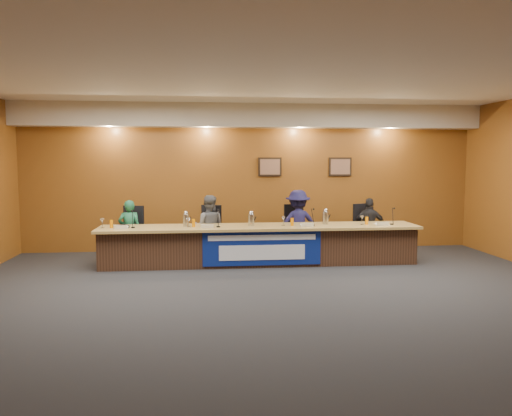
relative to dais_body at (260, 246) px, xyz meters
The scene contains 40 objects.
floor 2.43m from the dais_body, 90.00° to the right, with size 10.00×10.00×0.00m, color black.
ceiling 3.73m from the dais_body, 90.00° to the right, with size 10.00×8.00×0.04m, color silver.
wall_back 2.03m from the dais_body, 90.00° to the left, with size 10.00×0.04×3.20m, color brown.
soffit 2.93m from the dais_body, 90.00° to the left, with size 10.00×0.50×0.50m, color beige.
dais_body is the anchor object (origin of this frame).
dais_top 0.38m from the dais_body, 90.00° to the right, with size 6.10×0.95×0.05m, color #9E7F43.
banner 0.42m from the dais_body, 90.00° to the right, with size 2.20×0.02×0.65m, color navy.
banner_text_upper 0.49m from the dais_body, 90.00° to the right, with size 2.00×0.01×0.10m, color silver.
banner_text_lower 0.43m from the dais_body, 90.00° to the right, with size 1.60×0.01×0.28m, color silver.
wall_photo_left 2.21m from the dais_body, 75.71° to the left, with size 0.52×0.04×0.42m, color black.
wall_photo_right 2.95m from the dais_body, 38.13° to the left, with size 0.52×0.04×0.42m, color black.
panelist_a 2.62m from the dais_body, 167.60° to the left, with size 0.44×0.29×1.22m, color #195538.
panelist_b 1.16m from the dais_body, 150.14° to the left, with size 0.63×0.49×1.30m, color #54555A.
panelist_c 1.08m from the dais_body, 33.35° to the left, with size 0.90×0.52×1.39m, color #121035.
panelist_d 2.45m from the dais_body, 13.27° to the left, with size 0.71×0.30×1.21m, color black.
office_chair_a 2.63m from the dais_body, 165.47° to the left, with size 0.48×0.48×0.08m, color black.
office_chair_b 1.18m from the dais_body, 145.91° to the left, with size 0.48×0.48×0.08m, color black.
office_chair_c 1.08m from the dais_body, 37.81° to the left, with size 0.48×0.48×0.08m, color black.
office_chair_d 2.47m from the dais_body, 15.53° to the left, with size 0.48×0.48×0.08m, color black.
nameplate_a 2.62m from the dais_body, behind, with size 0.24×0.06×0.09m, color white.
microphone_a 2.42m from the dais_body, behind, with size 0.07×0.07×0.02m, color black.
juice_glass_a 2.82m from the dais_body, behind, with size 0.06×0.06×0.15m, color orange.
water_glass_a 2.99m from the dais_body, behind, with size 0.08×0.08×0.18m, color silver.
nameplate_b 1.14m from the dais_body, 163.74° to the right, with size 0.24×0.06×0.09m, color white.
microphone_b 0.92m from the dais_body, 167.93° to the right, with size 0.07×0.07×0.02m, color black.
juice_glass_b 1.35m from the dais_body, behind, with size 0.06×0.06×0.15m, color orange.
water_glass_b 1.45m from the dais_body, behind, with size 0.08×0.08×0.18m, color silver.
nameplate_c 1.02m from the dais_body, 18.51° to the right, with size 0.24×0.06×0.09m, color white.
microphone_c 1.09m from the dais_body, ahead, with size 0.07×0.07×0.02m, color black.
juice_glass_c 0.78m from the dais_body, 10.59° to the right, with size 0.06×0.06×0.15m, color orange.
water_glass_c 0.67m from the dais_body, ahead, with size 0.08×0.08×0.18m, color silver.
nameplate_d 2.40m from the dais_body, ahead, with size 0.24×0.06×0.09m, color white.
microphone_d 2.62m from the dais_body, ahead, with size 0.07×0.07×0.02m, color black.
juice_glass_d 2.15m from the dais_body, ahead, with size 0.06×0.06×0.15m, color orange.
water_glass_d 2.05m from the dais_body, ahead, with size 0.08×0.08×0.18m, color silver.
carafe_left 1.50m from the dais_body, behind, with size 0.11×0.11×0.24m, color silver.
carafe_mid 0.54m from the dais_body, behind, with size 0.12×0.12×0.23m, color silver.
carafe_right 1.40m from the dais_body, ahead, with size 0.12×0.12×0.25m, color silver.
speakerphone 2.62m from the dais_body, behind, with size 0.32×0.32×0.05m, color black.
paper_stack 2.42m from the dais_body, ahead, with size 0.22×0.30×0.01m, color white.
Camera 1 is at (-1.04, -7.07, 2.02)m, focal length 35.00 mm.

